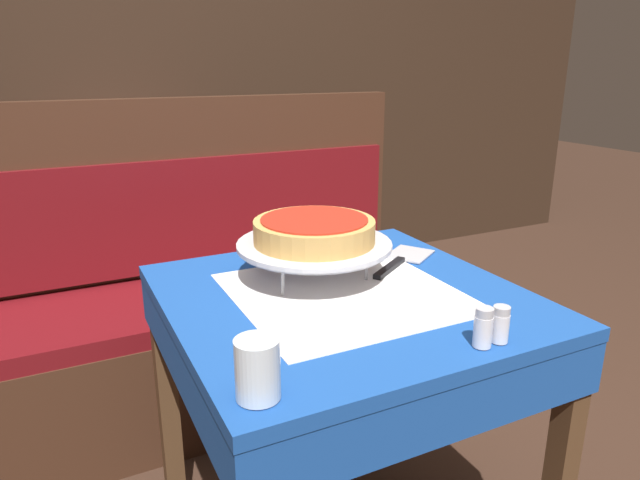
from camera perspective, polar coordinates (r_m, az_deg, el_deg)
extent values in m
cube|color=#194799|center=(1.28, 2.40, -5.93)|extent=(0.76, 0.76, 0.03)
cube|color=white|center=(1.28, 2.41, -5.27)|extent=(0.47, 0.47, 0.00)
cube|color=#194799|center=(1.31, 2.36, -8.79)|extent=(0.76, 0.76, 0.11)
cube|color=#4C331E|center=(1.65, -14.97, -15.35)|extent=(0.05, 0.05, 0.71)
cube|color=#4C331E|center=(1.87, 6.59, -10.60)|extent=(0.05, 0.05, 0.71)
cube|color=red|center=(2.82, -18.40, 6.06)|extent=(0.62, 0.62, 0.03)
cube|color=white|center=(2.82, -18.43, 6.38)|extent=(0.38, 0.38, 0.00)
cube|color=red|center=(2.84, -18.21, 4.13)|extent=(0.62, 0.62, 0.17)
cube|color=#4C331E|center=(2.62, -22.68, -3.53)|extent=(0.05, 0.05, 0.70)
cube|color=#4C331E|center=(2.70, -11.02, -1.88)|extent=(0.05, 0.05, 0.70)
cube|color=#4C331E|center=(3.15, -23.46, -0.24)|extent=(0.05, 0.05, 0.70)
cube|color=#4C331E|center=(3.21, -13.67, 1.07)|extent=(0.05, 0.05, 0.70)
cube|color=#3D2316|center=(2.15, -10.92, -11.35)|extent=(1.68, 0.52, 0.41)
cube|color=#600F14|center=(2.05, -11.30, -5.55)|extent=(1.65, 0.51, 0.06)
cube|color=#3D2316|center=(2.16, -13.47, 5.22)|extent=(1.68, 0.06, 0.64)
cube|color=#600F14|center=(2.14, -13.03, 2.51)|extent=(1.61, 0.02, 0.41)
cube|color=black|center=(3.19, -16.66, 16.24)|extent=(6.00, 0.04, 2.40)
cylinder|color=#ADADB2|center=(1.44, -2.67, -0.90)|extent=(0.01, 0.01, 0.07)
cylinder|color=#ADADB2|center=(1.25, -3.74, -3.96)|extent=(0.01, 0.01, 0.07)
cylinder|color=#ADADB2|center=(1.34, 4.67, -2.49)|extent=(0.01, 0.01, 0.07)
cylinder|color=#ADADB2|center=(1.33, -0.57, -1.00)|extent=(0.24, 0.24, 0.01)
cylinder|color=silver|center=(1.33, -0.57, -0.75)|extent=(0.35, 0.35, 0.01)
cylinder|color=silver|center=(1.32, -0.57, -0.42)|extent=(0.36, 0.36, 0.01)
cylinder|color=tan|center=(1.31, -0.58, 0.88)|extent=(0.28, 0.28, 0.05)
cylinder|color=#B22819|center=(1.31, -0.58, 2.03)|extent=(0.25, 0.25, 0.01)
cube|color=#BCBCC1|center=(1.53, 8.95, -1.39)|extent=(0.15, 0.15, 0.00)
cube|color=black|center=(1.41, 6.97, -2.77)|extent=(0.14, 0.10, 0.01)
cylinder|color=silver|center=(0.89, -6.28, -12.69)|extent=(0.07, 0.07, 0.10)
cylinder|color=silver|center=(1.07, 15.97, -8.77)|extent=(0.03, 0.03, 0.06)
cylinder|color=#B7B7BC|center=(1.06, 16.14, -6.96)|extent=(0.03, 0.03, 0.02)
cylinder|color=silver|center=(1.10, 17.56, -8.38)|extent=(0.03, 0.03, 0.05)
cylinder|color=#B7B7BC|center=(1.09, 17.73, -6.73)|extent=(0.03, 0.03, 0.02)
cube|color=black|center=(2.76, -17.25, 6.64)|extent=(0.15, 0.15, 0.03)
cylinder|color=black|center=(2.75, -17.39, 8.17)|extent=(0.01, 0.01, 0.12)
cylinder|color=white|center=(2.80, -17.53, 8.02)|extent=(0.04, 0.04, 0.09)
cylinder|color=#99194C|center=(2.71, -17.19, 7.74)|extent=(0.04, 0.04, 0.09)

